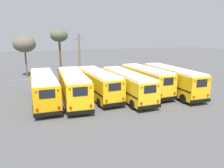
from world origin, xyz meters
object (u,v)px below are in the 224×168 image
Objects in this scene: school_bus_0 at (44,88)px; bare_tree_1 at (24,44)px; school_bus_1 at (73,86)px; school_bus_2 at (98,83)px; bare_tree_0 at (59,36)px; school_bus_4 at (145,80)px; school_bus_3 at (127,84)px; utility_pole at (79,55)px; school_bus_5 at (171,80)px.

school_bus_0 is 1.49× the size of bare_tree_1.
school_bus_1 is 3.22m from school_bus_2.
school_bus_0 is 19.63m from bare_tree_0.
school_bus_0 is at bearing -83.43° from bare_tree_1.
bare_tree_1 is at bearing 116.05° from school_bus_2.
school_bus_1 reaches higher than school_bus_4.
school_bus_1 is 1.45× the size of bare_tree_1.
school_bus_2 is 3.46m from school_bus_3.
school_bus_2 is 1.35× the size of utility_pole.
school_bus_4 is 0.87× the size of school_bus_5.
school_bus_4 is at bearing 18.21° from school_bus_3.
school_bus_4 reaches higher than school_bus_5.
utility_pole reaches higher than school_bus_2.
school_bus_1 reaches higher than school_bus_3.
school_bus_5 is (6.20, -0.16, 0.10)m from school_bus_3.
school_bus_2 is at bearing -92.83° from utility_pole.
bare_tree_0 reaches higher than school_bus_1.
school_bus_4 is at bearing -4.76° from school_bus_2.
bare_tree_1 is at bearing 157.98° from utility_pole.
school_bus_4 is at bearing 159.17° from school_bus_5.
bare_tree_0 is (-8.18, 18.80, 5.26)m from school_bus_4.
school_bus_5 reaches higher than school_bus_3.
bare_tree_1 is at bearing 96.57° from school_bus_0.
school_bus_3 is at bearing -161.79° from school_bus_4.
school_bus_3 is at bearing -6.36° from school_bus_1.
school_bus_3 is 21.15m from bare_tree_0.
school_bus_2 is at bearing -63.95° from bare_tree_1.
bare_tree_1 is (-17.44, 18.34, 3.93)m from school_bus_5.
school_bus_0 is 0.99× the size of school_bus_3.
school_bus_3 is 1.50× the size of bare_tree_1.
school_bus_5 is (12.41, -0.85, 0.02)m from school_bus_1.
utility_pole is 1.05× the size of bare_tree_1.
school_bus_1 is 1.38× the size of utility_pole.
school_bus_1 is at bearing -105.06° from utility_pole.
bare_tree_0 is (-11.28, 19.98, 5.26)m from school_bus_5.
school_bus_0 is 9.41m from school_bus_3.
school_bus_3 is at bearing 178.54° from school_bus_5.
school_bus_3 is (3.10, -1.54, -0.02)m from school_bus_2.
school_bus_2 is 19.15m from bare_tree_0.
bare_tree_0 is (1.13, 19.13, 5.28)m from school_bus_1.
school_bus_4 is 1.12× the size of bare_tree_0.
school_bus_1 is at bearing -73.95° from bare_tree_1.
school_bus_2 is at bearing 175.24° from school_bus_4.
school_bus_5 is (3.10, -1.18, 0.00)m from school_bus_4.
bare_tree_0 reaches higher than school_bus_4.
school_bus_4 is 3.32m from school_bus_5.
school_bus_1 reaches higher than school_bus_5.
school_bus_3 is 6.21m from school_bus_5.
bare_tree_1 is (-5.03, 17.49, 3.95)m from school_bus_1.
bare_tree_1 reaches higher than school_bus_3.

